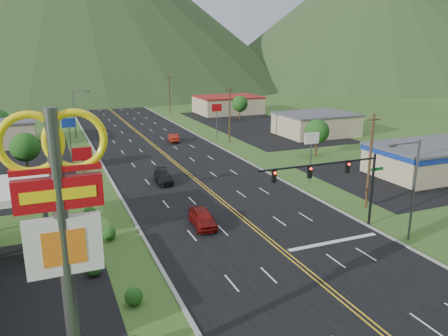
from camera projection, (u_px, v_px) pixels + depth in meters
name	position (u px, v px, depth m)	size (l,w,h in m)	color
pylon_sign	(61.00, 218.00, 18.58)	(4.32, 0.60, 14.00)	#59595E
traffic_signal	(338.00, 176.00, 38.98)	(13.10, 0.43, 7.00)	black
streetlight_east	(412.00, 184.00, 37.18)	(3.28, 0.25, 9.00)	#59595E
streetlight_west	(76.00, 111.00, 82.28)	(3.28, 0.25, 9.00)	#59595E
building_east_near	(431.00, 158.00, 58.26)	(15.40, 10.40, 4.10)	#C2B287
building_east_mid	(316.00, 124.00, 85.79)	(14.40, 11.40, 4.30)	#C2B287
building_east_far	(228.00, 105.00, 115.52)	(16.40, 12.40, 4.50)	#C2B287
pole_sign_west_a	(83.00, 160.00, 45.77)	(2.00, 0.18, 6.40)	#59595E
pole_sign_west_b	(69.00, 127.00, 65.40)	(2.00, 0.18, 6.40)	#59595E
pole_sign_east_a	(312.00, 143.00, 53.95)	(2.00, 0.18, 6.40)	#59595E
pole_sign_east_b	(217.00, 111.00, 82.49)	(2.00, 0.18, 6.40)	#59595E
tree_west_a	(25.00, 147.00, 57.25)	(3.84, 3.84, 5.82)	#382314
tree_east_a	(317.00, 131.00, 68.27)	(3.84, 3.84, 5.82)	#382314
tree_east_b	(240.00, 104.00, 103.65)	(3.84, 3.84, 5.82)	#382314
utility_pole_a	(370.00, 161.00, 45.19)	(1.60, 0.28, 10.00)	#382314
utility_pole_b	(230.00, 114.00, 78.20)	(1.60, 0.28, 10.00)	#382314
utility_pole_c	(169.00, 94.00, 113.88)	(1.60, 0.28, 10.00)	#382314
utility_pole_d	(138.00, 84.00, 149.57)	(1.60, 0.28, 10.00)	#382314
mountain_ne	(375.00, 13.00, 228.05)	(180.00, 180.00, 70.00)	#213317
car_red_near	(203.00, 218.00, 41.26)	(1.97, 4.89, 1.67)	maroon
car_dark_mid	(163.00, 177.00, 54.96)	(1.98, 4.88, 1.42)	black
car_red_far	(173.00, 138.00, 79.69)	(1.53, 4.38, 1.44)	#9E1F11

